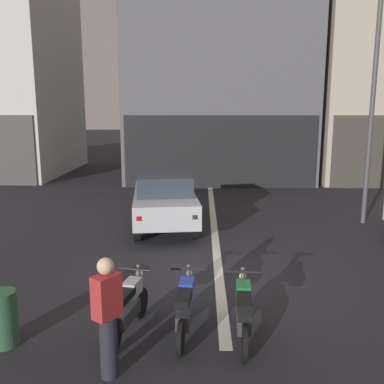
{
  "coord_description": "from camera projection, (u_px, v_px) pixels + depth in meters",
  "views": [
    {
      "loc": [
        -0.37,
        -8.74,
        3.54
      ],
      "look_at": [
        -0.63,
        2.0,
        1.4
      ],
      "focal_mm": 39.87,
      "sensor_mm": 36.0,
      "label": 1
    }
  ],
  "objects": [
    {
      "name": "street_lamp",
      "position": [
        375.0,
        76.0,
        12.42
      ],
      "size": [
        0.36,
        0.36,
        7.36
      ],
      "color": "#47474C",
      "rests_on": "ground"
    },
    {
      "name": "building_mid_block",
      "position": [
        218.0,
        76.0,
        22.4
      ],
      "size": [
        8.8,
        8.89,
        10.3
      ],
      "color": "#56565B",
      "rests_on": "ground"
    },
    {
      "name": "motorcycle_silver_row_leftmost",
      "position": [
        128.0,
        307.0,
        6.7
      ],
      "size": [
        0.56,
        1.65,
        0.98
      ],
      "color": "black",
      "rests_on": "ground"
    },
    {
      "name": "motorcycle_green_row_centre",
      "position": [
        243.0,
        311.0,
        6.58
      ],
      "size": [
        0.55,
        1.67,
        0.98
      ],
      "color": "black",
      "rests_on": "ground"
    },
    {
      "name": "car_silver_crossing_near",
      "position": [
        164.0,
        198.0,
        12.68
      ],
      "size": [
        2.25,
        4.29,
        1.64
      ],
      "color": "black",
      "rests_on": "ground"
    },
    {
      "name": "lane_centre_line",
      "position": [
        212.0,
        209.0,
        15.13
      ],
      "size": [
        0.2,
        18.0,
        0.01
      ],
      "primitive_type": "cube",
      "color": "silver",
      "rests_on": "ground"
    },
    {
      "name": "person_by_motorcycles",
      "position": [
        108.0,
        317.0,
        5.55
      ],
      "size": [
        0.39,
        0.42,
        1.67
      ],
      "color": "#23232D",
      "rests_on": "ground"
    },
    {
      "name": "ground_plane",
      "position": [
        219.0,
        273.0,
        9.25
      ],
      "size": [
        120.0,
        120.0,
        0.0
      ],
      "primitive_type": "plane",
      "color": "#232328"
    },
    {
      "name": "trash_bin",
      "position": [
        3.0,
        318.0,
        6.4
      ],
      "size": [
        0.44,
        0.44,
        0.85
      ],
      "primitive_type": "cylinder",
      "color": "#2D5938",
      "rests_on": "ground"
    },
    {
      "name": "motorcycle_blue_row_left_mid",
      "position": [
        185.0,
        307.0,
        6.7
      ],
      "size": [
        0.55,
        1.67,
        0.98
      ],
      "color": "black",
      "rests_on": "ground"
    }
  ]
}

